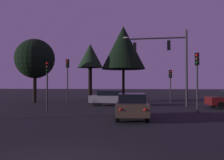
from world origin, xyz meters
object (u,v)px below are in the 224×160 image
object	(u,v)px
traffic_light_median	(47,75)
tree_behind_sign	(123,48)
car_nearside_lane	(132,105)
tree_center_horizon	(35,59)
car_crossing_left	(111,98)
traffic_light_far_side	(197,70)
traffic_light_corner_right	(170,79)
tree_left_far	(90,56)
traffic_signal_mast_arm	(168,55)
traffic_light_corner_left	(67,72)

from	to	relation	value
traffic_light_median	tree_behind_sign	size ratio (longest dim) A/B	0.43
car_nearside_lane	tree_center_horizon	xyz separation A→B (m)	(-11.43, 11.43, 4.22)
car_crossing_left	tree_center_horizon	size ratio (longest dim) A/B	0.60
traffic_light_far_side	tree_behind_sign	distance (m)	12.83
traffic_light_corner_right	tree_left_far	xyz separation A→B (m)	(-10.02, 3.59, 3.16)
traffic_signal_mast_arm	tree_behind_sign	world-z (taller)	tree_behind_sign
tree_behind_sign	tree_center_horizon	distance (m)	10.39
traffic_light_corner_right	tree_behind_sign	distance (m)	6.72
car_nearside_lane	traffic_light_median	bearing A→B (deg)	151.64
car_crossing_left	traffic_light_median	bearing A→B (deg)	-132.28
traffic_signal_mast_arm	traffic_light_median	distance (m)	11.20
car_crossing_left	traffic_signal_mast_arm	bearing A→B (deg)	-4.11
traffic_signal_mast_arm	tree_center_horizon	world-z (taller)	tree_center_horizon
tree_left_far	traffic_light_far_side	bearing A→B (deg)	-51.32
traffic_light_far_side	tree_left_far	world-z (taller)	tree_left_far
traffic_light_far_side	tree_behind_sign	xyz separation A→B (m)	(-6.09, 10.75, 3.43)
car_crossing_left	tree_left_far	xyz separation A→B (m)	(-3.78, 7.95, 5.02)
traffic_light_median	traffic_light_far_side	bearing A→B (deg)	-2.13
traffic_light_corner_right	traffic_light_median	distance (m)	14.27
traffic_light_far_side	car_nearside_lane	xyz separation A→B (m)	(-4.60, -3.28, -2.29)
tree_left_far	traffic_light_corner_left	bearing A→B (deg)	-98.98
traffic_signal_mast_arm	tree_left_far	world-z (taller)	tree_left_far
traffic_light_far_side	car_crossing_left	world-z (taller)	traffic_light_far_side
traffic_signal_mast_arm	tree_center_horizon	bearing A→B (deg)	167.85
traffic_light_corner_right	traffic_light_far_side	size ratio (longest dim) A/B	0.85
tree_left_far	tree_behind_sign	bearing A→B (deg)	-29.49
traffic_light_corner_left	tree_left_far	bearing A→B (deg)	81.02
car_nearside_lane	tree_behind_sign	size ratio (longest dim) A/B	0.50
traffic_signal_mast_arm	car_crossing_left	distance (m)	6.82
car_crossing_left	car_nearside_lane	bearing A→B (deg)	-75.01
traffic_light_corner_left	traffic_signal_mast_arm	bearing A→B (deg)	-9.37
traffic_signal_mast_arm	traffic_light_median	xyz separation A→B (m)	(-10.01, -4.59, -2.04)
traffic_light_corner_right	tree_behind_sign	size ratio (longest dim) A/B	0.41
traffic_light_corner_left	traffic_light_corner_right	world-z (taller)	traffic_light_corner_left
tree_behind_sign	tree_left_far	distance (m)	5.34
traffic_light_median	traffic_light_corner_right	bearing A→B (deg)	40.95
traffic_light_corner_right	traffic_light_corner_left	bearing A→B (deg)	-164.55
traffic_light_corner_right	traffic_light_median	bearing A→B (deg)	-139.05
traffic_light_corner_left	tree_center_horizon	bearing A→B (deg)	161.41
traffic_light_median	tree_left_far	size ratio (longest dim) A/B	0.52
tree_left_far	tree_center_horizon	bearing A→B (deg)	-135.67
traffic_light_corner_right	traffic_light_far_side	distance (m)	9.81
traffic_light_far_side	car_crossing_left	bearing A→B (deg)	142.00
traffic_light_median	car_crossing_left	world-z (taller)	traffic_light_median
car_nearside_lane	car_crossing_left	distance (m)	8.99
car_crossing_left	tree_behind_sign	bearing A→B (deg)	81.14
tree_left_far	traffic_light_median	bearing A→B (deg)	-93.33
traffic_light_far_side	car_crossing_left	size ratio (longest dim) A/B	1.00
traffic_light_far_side	traffic_light_median	bearing A→B (deg)	177.87
car_nearside_lane	traffic_light_corner_left	bearing A→B (deg)	125.60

